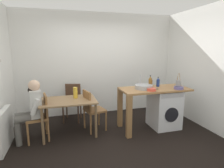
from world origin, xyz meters
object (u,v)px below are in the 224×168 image
at_px(bottle_squat_brown, 151,82).
at_px(vase, 75,93).
at_px(dining_table, 69,104).
at_px(chair_opposite, 92,108).
at_px(chair_person_seat, 41,115).
at_px(mixing_bowl, 151,89).
at_px(washing_machine, 164,109).
at_px(bottle_clear_small, 158,82).
at_px(chair_spare_by_wall, 72,100).
at_px(colander, 179,88).
at_px(bottle_tall_green, 150,82).
at_px(seated_person, 31,108).
at_px(utensil_crock, 178,83).

height_order(bottle_squat_brown, vase, bottle_squat_brown).
relative_size(dining_table, chair_opposite, 1.22).
height_order(dining_table, chair_person_seat, chair_person_seat).
distance_m(dining_table, mixing_bowl, 1.73).
bearing_deg(washing_machine, bottle_clear_small, 124.86).
relative_size(chair_spare_by_wall, washing_machine, 1.05).
height_order(mixing_bowl, colander, colander).
bearing_deg(bottle_tall_green, seated_person, 179.58).
distance_m(chair_opposite, vase, 0.48).
relative_size(chair_person_seat, mixing_bowl, 4.71).
xyz_separation_m(dining_table, utensil_crock, (2.47, -0.16, 0.35)).
height_order(chair_spare_by_wall, bottle_squat_brown, bottle_squat_brown).
xyz_separation_m(bottle_tall_green, mixing_bowl, (-0.11, -0.28, -0.10)).
distance_m(seated_person, bottle_tall_green, 2.50).
bearing_deg(colander, chair_spare_by_wall, 150.88).
distance_m(chair_person_seat, colander, 2.89).
bearing_deg(chair_spare_by_wall, bottle_tall_green, 166.70).
height_order(washing_machine, vase, vase).
xyz_separation_m(chair_opposite, vase, (-0.33, 0.07, 0.35)).
distance_m(washing_machine, bottle_tall_green, 0.70).
bearing_deg(bottle_tall_green, colander, -30.20).
relative_size(bottle_clear_small, utensil_crock, 0.74).
xyz_separation_m(dining_table, mixing_bowl, (1.65, -0.41, 0.31)).
height_order(seated_person, mixing_bowl, seated_person).
bearing_deg(bottle_clear_small, mixing_bowl, -135.03).
relative_size(bottle_tall_green, vase, 1.18).
bearing_deg(chair_opposite, mixing_bowl, 55.27).
bearing_deg(bottle_squat_brown, bottle_tall_green, -123.44).
bearing_deg(vase, bottle_squat_brown, -2.13).
bearing_deg(colander, dining_table, 169.23).
relative_size(chair_opposite, seated_person, 0.75).
bearing_deg(chair_spare_by_wall, colander, 166.35).
bearing_deg(dining_table, seated_person, -170.76).
distance_m(dining_table, colander, 2.35).
distance_m(chair_person_seat, mixing_bowl, 2.27).
relative_size(chair_spare_by_wall, bottle_clear_small, 4.06).
xyz_separation_m(dining_table, chair_person_seat, (-0.55, -0.09, -0.14)).
bearing_deg(bottle_tall_green, mixing_bowl, -112.18).
bearing_deg(dining_table, vase, 33.69).
bearing_deg(chair_spare_by_wall, bottle_clear_small, 171.29).
distance_m(dining_table, bottle_clear_small, 2.03).
relative_size(bottle_tall_green, bottle_squat_brown, 1.52).
bearing_deg(chair_spare_by_wall, mixing_bowl, 157.72).
relative_size(chair_person_seat, washing_machine, 1.05).
bearing_deg(mixing_bowl, dining_table, 165.91).
bearing_deg(bottle_tall_green, dining_table, 175.70).
relative_size(mixing_bowl, utensil_crock, 0.64).
height_order(utensil_crock, vase, utensil_crock).
height_order(dining_table, bottle_tall_green, bottle_tall_green).
bearing_deg(seated_person, chair_opposite, -92.69).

